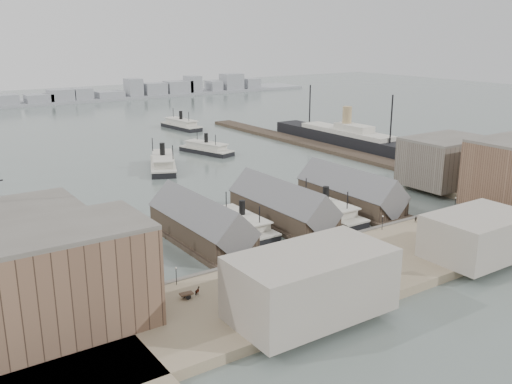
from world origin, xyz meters
TOP-DOWN VIEW (x-y plane):
  - ground at (0.00, 0.00)m, footprint 900.00×900.00m
  - quay at (0.00, -20.00)m, footprint 180.00×30.00m
  - seawall at (0.00, -5.20)m, footprint 180.00×1.20m
  - east_wharf at (78.00, 90.00)m, footprint 10.00×180.00m
  - ferry_shed_west at (-26.00, 16.88)m, footprint 14.00×42.00m
  - ferry_shed_center at (0.00, 16.88)m, footprint 14.00×42.00m
  - ferry_shed_east at (26.00, 16.88)m, footprint 14.00×42.00m
  - warehouse_west_front at (-70.00, -12.00)m, footprint 32.00×18.00m
  - warehouse_west_back at (-70.00, 18.00)m, footprint 26.00×20.00m
  - warehouse_east_back at (68.00, 15.00)m, footprint 28.00×20.00m
  - street_bldg_center at (20.00, -32.00)m, footprint 24.00×16.00m
  - street_bldg_west at (-30.00, -32.00)m, footprint 30.00×16.00m
  - lamp_post_far_w at (-45.00, -7.00)m, footprint 0.44×0.44m
  - lamp_post_near_w at (-15.00, -7.00)m, footprint 0.44×0.44m
  - lamp_post_near_e at (15.00, -7.00)m, footprint 0.44×0.44m
  - lamp_post_far_e at (45.00, -7.00)m, footprint 0.44×0.44m
  - far_shore at (-2.07, 334.14)m, footprint 500.00×40.00m
  - ferry_docked_west at (-13.00, 17.53)m, footprint 7.69×25.64m
  - ferry_docked_east at (13.00, 13.39)m, footprint 8.40×27.99m
  - ferry_open_near at (0.02, 94.82)m, footprint 21.11×32.24m
  - ferry_open_mid at (29.02, 111.79)m, footprint 15.45×27.89m
  - ferry_open_far at (49.56, 176.48)m, footprint 12.00×30.09m
  - ocean_steamer at (92.00, 89.53)m, footprint 12.68×92.64m
  - tram at (42.68, -17.27)m, footprint 2.74×10.18m
  - horse_cart_left at (-44.39, -13.61)m, footprint 4.73×1.82m
  - horse_cart_center at (-4.94, -16.59)m, footprint 4.99×1.73m
  - horse_cart_right at (21.00, -21.58)m, footprint 4.87×3.40m
  - pedestrian_0 at (-53.31, -13.91)m, footprint 0.70×0.72m
  - pedestrian_1 at (-32.84, -22.66)m, footprint 1.12×1.07m
  - pedestrian_2 at (-19.71, -11.82)m, footprint 1.27×1.20m
  - pedestrian_3 at (-21.67, -22.84)m, footprint 0.60×1.08m
  - pedestrian_4 at (-8.07, -10.94)m, footprint 0.87×0.64m
  - pedestrian_5 at (2.38, -21.06)m, footprint 0.79×0.77m
  - pedestrian_6 at (26.91, -8.00)m, footprint 0.90×1.01m
  - pedestrian_7 at (24.62, -20.02)m, footprint 1.25×0.93m
  - pedestrian_8 at (44.40, -16.29)m, footprint 0.63×1.03m

SIDE VIEW (x-z plane):
  - ground at x=0.00m, z-range 0.00..0.00m
  - east_wharf at x=78.00m, z-range 0.00..1.60m
  - quay at x=0.00m, z-range 0.00..2.00m
  - seawall at x=0.00m, z-range 0.00..2.30m
  - ferry_docked_west at x=-13.00m, z-range -2.43..6.72m
  - ferry_open_mid at x=29.02m, z-range -2.53..7.01m
  - ferry_docked_east at x=13.00m, z-range -2.66..7.34m
  - ferry_open_far at x=49.56m, z-range -2.78..7.68m
  - ferry_open_near at x=0.02m, z-range -2.95..8.16m
  - pedestrian_0 at x=-53.31m, z-range 2.00..3.60m
  - horse_cart_left at x=-44.39m, z-range 2.02..3.59m
  - pedestrian_4 at x=-8.07m, z-range 2.00..3.62m
  - pedestrian_8 at x=44.40m, z-range 2.00..3.64m
  - horse_cart_center at x=-4.94m, z-range 2.00..3.69m
  - horse_cart_right at x=21.00m, z-range 2.00..3.71m
  - pedestrian_6 at x=26.91m, z-range 2.00..3.71m
  - pedestrian_7 at x=24.62m, z-range 2.00..3.72m
  - pedestrian_2 at x=-19.71m, z-range 2.00..3.73m
  - pedestrian_3 at x=-21.67m, z-range 2.00..3.75m
  - pedestrian_5 at x=2.38m, z-range 2.00..3.76m
  - pedestrian_1 at x=-32.84m, z-range 2.00..3.83m
  - tram at x=42.68m, z-range 2.04..5.66m
  - far_shore at x=-2.07m, z-range -3.96..11.77m
  - ocean_steamer at x=92.00m, z-range -5.28..13.25m
  - ferry_shed_west at x=-26.00m, z-range -1.66..10.94m
  - ferry_shed_center at x=0.00m, z-range -1.66..10.94m
  - ferry_shed_east at x=26.00m, z-range -1.66..10.94m
  - lamp_post_far_w at x=-45.00m, z-range 2.75..6.67m
  - lamp_post_near_w at x=-15.00m, z-range 2.75..6.67m
  - lamp_post_near_e at x=15.00m, z-range 2.75..6.67m
  - lamp_post_far_e at x=45.00m, z-range 2.75..6.67m
  - street_bldg_center at x=20.00m, z-range 2.00..12.00m
  - street_bldg_west at x=-30.00m, z-range 2.00..14.00m
  - warehouse_west_back at x=-70.00m, z-range 2.00..16.00m
  - warehouse_east_back at x=68.00m, z-range 2.00..17.00m
  - warehouse_west_front at x=-70.00m, z-range 2.00..20.00m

